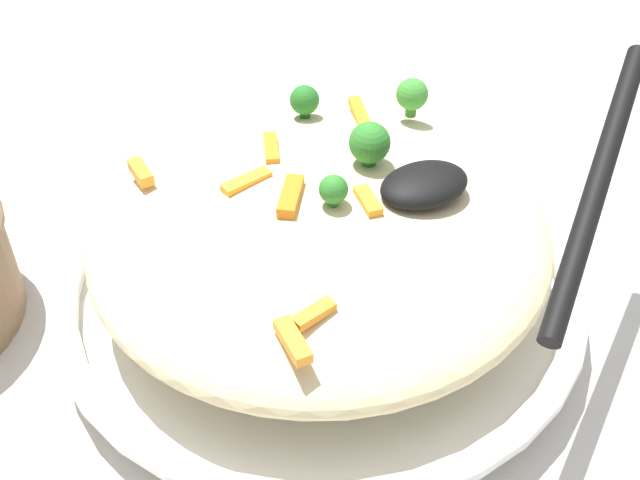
% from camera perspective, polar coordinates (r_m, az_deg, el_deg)
% --- Properties ---
extents(ground_plane, '(2.40, 2.40, 0.00)m').
position_cam_1_polar(ground_plane, '(0.54, 0.00, -4.76)').
color(ground_plane, beige).
extents(serving_bowl, '(0.34, 0.34, 0.04)m').
position_cam_1_polar(serving_bowl, '(0.52, 0.00, -3.21)').
color(serving_bowl, white).
rests_on(serving_bowl, ground_plane).
extents(pasta_mound, '(0.28, 0.28, 0.06)m').
position_cam_1_polar(pasta_mound, '(0.49, 0.00, 0.66)').
color(pasta_mound, beige).
rests_on(pasta_mound, serving_bowl).
extents(carrot_piece_0, '(0.03, 0.03, 0.01)m').
position_cam_1_polar(carrot_piece_0, '(0.47, -2.36, 3.42)').
color(carrot_piece_0, orange).
rests_on(carrot_piece_0, pasta_mound).
extents(carrot_piece_1, '(0.02, 0.03, 0.01)m').
position_cam_1_polar(carrot_piece_1, '(0.51, -3.51, 6.47)').
color(carrot_piece_1, orange).
rests_on(carrot_piece_1, pasta_mound).
extents(carrot_piece_2, '(0.03, 0.01, 0.01)m').
position_cam_1_polar(carrot_piece_2, '(0.48, -5.28, 4.14)').
color(carrot_piece_2, orange).
rests_on(carrot_piece_2, pasta_mound).
extents(carrot_piece_3, '(0.01, 0.03, 0.01)m').
position_cam_1_polar(carrot_piece_3, '(0.39, -1.96, -7.23)').
color(carrot_piece_3, orange).
rests_on(carrot_piece_3, pasta_mound).
extents(carrot_piece_4, '(0.01, 0.02, 0.01)m').
position_cam_1_polar(carrot_piece_4, '(0.50, -12.72, 4.76)').
color(carrot_piece_4, orange).
rests_on(carrot_piece_4, pasta_mound).
extents(carrot_piece_5, '(0.01, 0.03, 0.01)m').
position_cam_1_polar(carrot_piece_5, '(0.46, 3.44, 2.77)').
color(carrot_piece_5, orange).
rests_on(carrot_piece_5, pasta_mound).
extents(carrot_piece_6, '(0.03, 0.01, 0.01)m').
position_cam_1_polar(carrot_piece_6, '(0.40, -0.45, -5.31)').
color(carrot_piece_6, orange).
rests_on(carrot_piece_6, pasta_mound).
extents(carrot_piece_7, '(0.02, 0.04, 0.01)m').
position_cam_1_polar(carrot_piece_7, '(0.55, 2.87, 8.99)').
color(carrot_piece_7, orange).
rests_on(carrot_piece_7, pasta_mound).
extents(broccoli_floret_0, '(0.03, 0.03, 0.03)m').
position_cam_1_polar(broccoli_floret_0, '(0.49, 3.57, 6.93)').
color(broccoli_floret_0, '#296820').
rests_on(broccoli_floret_0, pasta_mound).
extents(broccoli_floret_1, '(0.02, 0.02, 0.02)m').
position_cam_1_polar(broccoli_floret_1, '(0.55, -1.11, 9.96)').
color(broccoli_floret_1, '#205B1C').
rests_on(broccoli_floret_1, pasta_mound).
extents(broccoli_floret_2, '(0.02, 0.02, 0.02)m').
position_cam_1_polar(broccoli_floret_2, '(0.45, 0.46, 3.44)').
color(broccoli_floret_2, '#296820').
rests_on(broccoli_floret_2, pasta_mound).
extents(broccoli_floret_3, '(0.02, 0.02, 0.03)m').
position_cam_1_polar(broccoli_floret_3, '(0.55, 6.61, 10.28)').
color(broccoli_floret_3, '#377928').
rests_on(broccoli_floret_3, pasta_mound).
extents(serving_spoon, '(0.16, 0.16, 0.08)m').
position_cam_1_polar(serving_spoon, '(0.46, 12.16, 3.95)').
color(serving_spoon, black).
rests_on(serving_spoon, pasta_mound).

